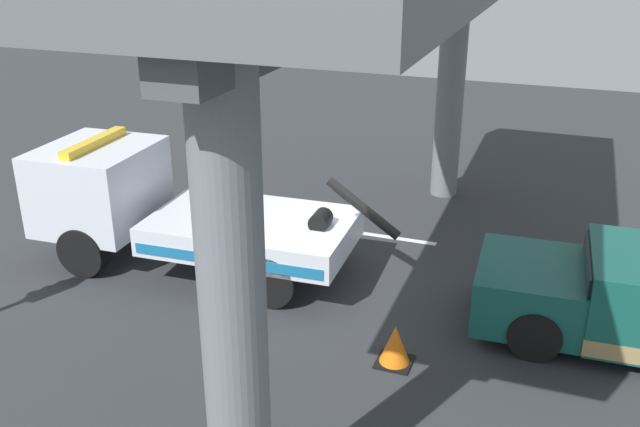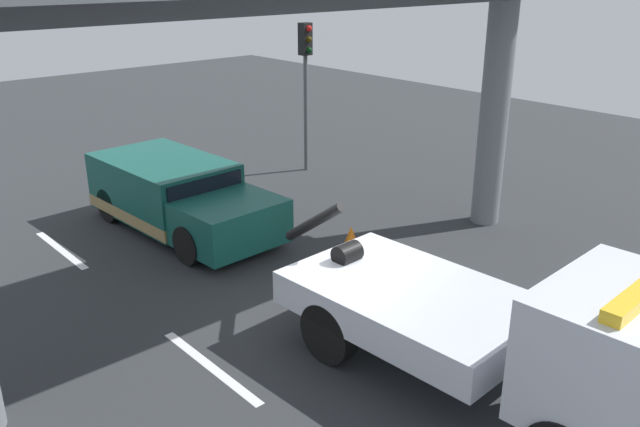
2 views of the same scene
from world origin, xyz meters
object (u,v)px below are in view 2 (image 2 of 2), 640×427
tow_truck_white (524,334)px  traffic_light_near (306,65)px  traffic_cone_orange (351,241)px  towed_van_green (178,197)px

tow_truck_white → traffic_light_near: (-10.71, 5.28, 1.95)m
tow_truck_white → traffic_cone_orange: tow_truck_white is taller
traffic_light_near → towed_van_green: bearing=-73.5°
towed_van_green → tow_truck_white: bearing=0.2°
traffic_light_near → traffic_cone_orange: bearing=-32.0°
traffic_light_near → traffic_cone_orange: traffic_light_near is taller
towed_van_green → traffic_light_near: size_ratio=1.22×
tow_truck_white → traffic_light_near: traffic_light_near is taller
tow_truck_white → traffic_cone_orange: bearing=160.3°
towed_van_green → traffic_light_near: (-1.57, 5.32, 2.38)m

